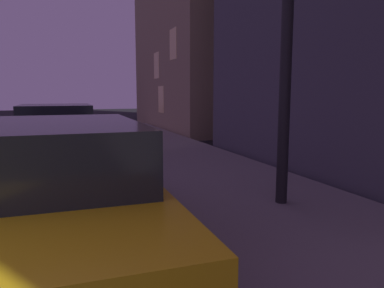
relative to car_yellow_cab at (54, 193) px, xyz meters
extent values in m
cube|color=gold|center=(0.00, 0.01, -0.15)|extent=(1.92, 4.55, 0.64)
cube|color=#1E2328|center=(0.00, -0.03, 0.43)|extent=(1.67, 2.38, 0.56)
cylinder|color=black|center=(0.96, 1.40, -0.39)|extent=(0.23, 0.66, 0.66)
cylinder|color=black|center=(0.92, -1.40, -0.39)|extent=(0.23, 0.66, 0.66)
cube|color=black|center=(0.00, 5.78, -0.15)|extent=(1.91, 4.37, 0.64)
cube|color=#1E2328|center=(0.00, 5.81, 0.43)|extent=(1.67, 1.97, 0.56)
cylinder|color=black|center=(-0.94, 7.14, -0.39)|extent=(0.23, 0.66, 0.66)
cylinder|color=black|center=(0.96, 7.12, -0.39)|extent=(0.23, 0.66, 0.66)
cylinder|color=black|center=(-0.96, 4.43, -0.39)|extent=(0.23, 0.66, 0.66)
cylinder|color=black|center=(0.94, 4.42, -0.39)|extent=(0.23, 0.66, 0.66)
cylinder|color=black|center=(3.03, 0.54, 1.89)|extent=(0.16, 0.16, 4.92)
cube|color=#998466|center=(8.76, 13.15, 5.32)|extent=(8.62, 9.46, 12.06)
cube|color=#F2D17F|center=(4.47, 12.33, 0.72)|extent=(0.06, 0.90, 1.20)
cube|color=#F2D17F|center=(4.47, 10.41, 2.93)|extent=(0.06, 0.90, 1.20)
cube|color=#F2D17F|center=(4.47, 13.06, 2.28)|extent=(0.06, 0.90, 1.20)
camera|label=1|loc=(0.09, -3.81, 0.99)|focal=34.17mm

